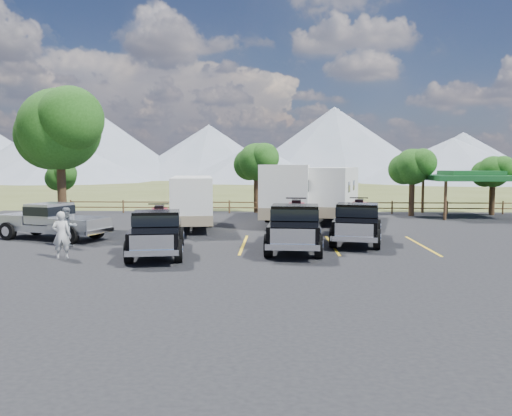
{
  "coord_description": "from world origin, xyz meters",
  "views": [
    {
      "loc": [
        -0.54,
        -18.36,
        3.66
      ],
      "look_at": [
        -1.48,
        5.17,
        1.6
      ],
      "focal_mm": 35.0,
      "sensor_mm": 36.0,
      "label": 1
    }
  ],
  "objects_px": {
    "trailer_right": "(332,193)",
    "tree_big_nw": "(59,129)",
    "rig_center": "(295,225)",
    "trailer_center": "(287,193)",
    "rig_right": "(357,221)",
    "trailer_left": "(192,201)",
    "person_a": "(61,235)",
    "pickup_silver": "(52,221)",
    "person_b": "(68,227)",
    "rig_left": "(157,230)",
    "pavilion": "(470,177)"
  },
  "relations": [
    {
      "from": "trailer_center",
      "to": "trailer_left",
      "type": "bearing_deg",
      "value": -148.91
    },
    {
      "from": "rig_center",
      "to": "trailer_right",
      "type": "relative_size",
      "value": 0.66
    },
    {
      "from": "trailer_left",
      "to": "trailer_right",
      "type": "relative_size",
      "value": 0.86
    },
    {
      "from": "rig_center",
      "to": "pavilion",
      "type": "bearing_deg",
      "value": 51.69
    },
    {
      "from": "trailer_left",
      "to": "person_a",
      "type": "bearing_deg",
      "value": -119.0
    },
    {
      "from": "trailer_center",
      "to": "pickup_silver",
      "type": "bearing_deg",
      "value": -143.09
    },
    {
      "from": "pickup_silver",
      "to": "rig_right",
      "type": "bearing_deg",
      "value": 108.77
    },
    {
      "from": "rig_right",
      "to": "trailer_left",
      "type": "relative_size",
      "value": 0.75
    },
    {
      "from": "pickup_silver",
      "to": "person_b",
      "type": "distance_m",
      "value": 2.72
    },
    {
      "from": "tree_big_nw",
      "to": "person_b",
      "type": "distance_m",
      "value": 8.15
    },
    {
      "from": "rig_center",
      "to": "person_b",
      "type": "relative_size",
      "value": 3.73
    },
    {
      "from": "rig_right",
      "to": "trailer_center",
      "type": "distance_m",
      "value": 8.1
    },
    {
      "from": "pavilion",
      "to": "trailer_left",
      "type": "height_order",
      "value": "pavilion"
    },
    {
      "from": "rig_left",
      "to": "person_a",
      "type": "xyz_separation_m",
      "value": [
        -3.42,
        -1.24,
        -0.03
      ]
    },
    {
      "from": "rig_center",
      "to": "trailer_center",
      "type": "bearing_deg",
      "value": 94.77
    },
    {
      "from": "trailer_center",
      "to": "person_a",
      "type": "distance_m",
      "value": 15.11
    },
    {
      "from": "rig_center",
      "to": "rig_right",
      "type": "bearing_deg",
      "value": 38.56
    },
    {
      "from": "trailer_center",
      "to": "rig_left",
      "type": "bearing_deg",
      "value": -112.38
    },
    {
      "from": "rig_right",
      "to": "person_b",
      "type": "bearing_deg",
      "value": -159.24
    },
    {
      "from": "trailer_center",
      "to": "pickup_silver",
      "type": "relative_size",
      "value": 1.7
    },
    {
      "from": "trailer_center",
      "to": "pavilion",
      "type": "bearing_deg",
      "value": 23.87
    },
    {
      "from": "rig_left",
      "to": "person_b",
      "type": "relative_size",
      "value": 3.51
    },
    {
      "from": "rig_left",
      "to": "person_a",
      "type": "bearing_deg",
      "value": -169.9
    },
    {
      "from": "pavilion",
      "to": "trailer_right",
      "type": "bearing_deg",
      "value": -161.4
    },
    {
      "from": "rig_center",
      "to": "trailer_left",
      "type": "bearing_deg",
      "value": 133.52
    },
    {
      "from": "rig_center",
      "to": "trailer_center",
      "type": "distance_m",
      "value": 9.52
    },
    {
      "from": "trailer_center",
      "to": "person_a",
      "type": "xyz_separation_m",
      "value": [
        -8.94,
        -12.14,
        -0.97
      ]
    },
    {
      "from": "tree_big_nw",
      "to": "pavilion",
      "type": "xyz_separation_m",
      "value": [
        25.55,
        7.97,
        -2.81
      ]
    },
    {
      "from": "rig_right",
      "to": "person_b",
      "type": "xyz_separation_m",
      "value": [
        -12.96,
        -2.05,
        -0.1
      ]
    },
    {
      "from": "pavilion",
      "to": "person_a",
      "type": "relative_size",
      "value": 3.38
    },
    {
      "from": "trailer_right",
      "to": "rig_right",
      "type": "bearing_deg",
      "value": -74.16
    },
    {
      "from": "pickup_silver",
      "to": "person_a",
      "type": "height_order",
      "value": "person_a"
    },
    {
      "from": "person_b",
      "to": "person_a",
      "type": "bearing_deg",
      "value": -124.55
    },
    {
      "from": "person_b",
      "to": "rig_center",
      "type": "bearing_deg",
      "value": -52.93
    },
    {
      "from": "tree_big_nw",
      "to": "trailer_left",
      "type": "bearing_deg",
      "value": 5.64
    },
    {
      "from": "tree_big_nw",
      "to": "rig_center",
      "type": "distance_m",
      "value": 14.89
    },
    {
      "from": "rig_right",
      "to": "trailer_center",
      "type": "height_order",
      "value": "trailer_center"
    },
    {
      "from": "pavilion",
      "to": "trailer_right",
      "type": "xyz_separation_m",
      "value": [
        -9.93,
        -3.34,
        -0.95
      ]
    },
    {
      "from": "trailer_right",
      "to": "trailer_left",
      "type": "bearing_deg",
      "value": -140.53
    },
    {
      "from": "rig_center",
      "to": "person_b",
      "type": "height_order",
      "value": "rig_center"
    },
    {
      "from": "pavilion",
      "to": "rig_right",
      "type": "height_order",
      "value": "pavilion"
    },
    {
      "from": "pavilion",
      "to": "trailer_right",
      "type": "height_order",
      "value": "trailer_right"
    },
    {
      "from": "trailer_right",
      "to": "tree_big_nw",
      "type": "bearing_deg",
      "value": -149.09
    },
    {
      "from": "trailer_left",
      "to": "person_b",
      "type": "xyz_separation_m",
      "value": [
        -4.38,
        -6.73,
        -0.66
      ]
    },
    {
      "from": "pavilion",
      "to": "trailer_right",
      "type": "distance_m",
      "value": 10.52
    },
    {
      "from": "rig_left",
      "to": "rig_center",
      "type": "xyz_separation_m",
      "value": [
        5.66,
        1.43,
        0.08
      ]
    },
    {
      "from": "pickup_silver",
      "to": "person_a",
      "type": "xyz_separation_m",
      "value": [
        2.56,
        -4.83,
        0.0
      ]
    },
    {
      "from": "rig_left",
      "to": "person_a",
      "type": "distance_m",
      "value": 3.64
    },
    {
      "from": "pickup_silver",
      "to": "trailer_right",
      "type": "bearing_deg",
      "value": 139.67
    },
    {
      "from": "tree_big_nw",
      "to": "rig_left",
      "type": "bearing_deg",
      "value": -46.08
    }
  ]
}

